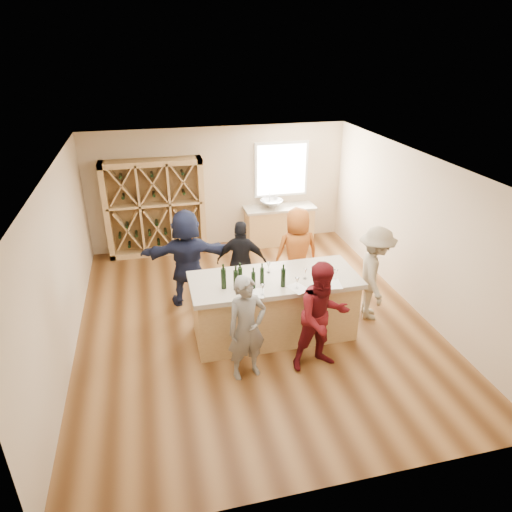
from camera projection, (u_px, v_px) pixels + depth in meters
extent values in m
cube|color=brown|center=(253.00, 321.00, 8.19)|extent=(6.00, 7.00, 0.10)
cube|color=white|center=(253.00, 162.00, 6.94)|extent=(6.00, 7.00, 0.10)
cube|color=#CCB493|center=(219.00, 187.00, 10.68)|extent=(6.00, 0.10, 2.80)
cube|color=#CCB493|center=(335.00, 394.00, 4.45)|extent=(6.00, 0.10, 2.80)
cube|color=#CCB493|center=(58.00, 267.00, 6.92)|extent=(0.10, 7.00, 2.80)
cube|color=#CCB493|center=(418.00, 232.00, 8.21)|extent=(0.10, 7.00, 2.80)
cube|color=white|center=(281.00, 169.00, 10.78)|extent=(1.30, 0.06, 1.30)
cube|color=white|center=(282.00, 170.00, 10.75)|extent=(1.18, 0.01, 1.18)
cube|color=tan|center=(155.00, 208.00, 10.25)|extent=(2.20, 0.45, 2.20)
cube|color=tan|center=(279.00, 226.00, 11.09)|extent=(1.60, 0.58, 0.86)
cube|color=#B0A590|center=(280.00, 208.00, 10.89)|extent=(1.70, 0.62, 0.06)
imported|color=silver|center=(272.00, 204.00, 10.79)|extent=(0.54, 0.54, 0.19)
cylinder|color=silver|center=(270.00, 199.00, 10.93)|extent=(0.02, 0.02, 0.30)
cube|color=tan|center=(274.00, 309.00, 7.55)|extent=(2.60, 1.00, 1.00)
cube|color=#B0A590|center=(275.00, 280.00, 7.32)|extent=(2.72, 1.12, 0.08)
cylinder|color=black|center=(224.00, 279.00, 6.93)|extent=(0.09, 0.09, 0.33)
cylinder|color=black|center=(236.00, 280.00, 6.89)|extent=(0.08, 0.08, 0.32)
cylinder|color=black|center=(240.00, 276.00, 7.03)|extent=(0.08, 0.08, 0.30)
cylinder|color=black|center=(253.00, 280.00, 6.94)|extent=(0.07, 0.07, 0.27)
cylinder|color=black|center=(262.00, 276.00, 7.07)|extent=(0.07, 0.07, 0.27)
cone|color=white|center=(263.00, 290.00, 6.77)|extent=(0.09, 0.09, 0.17)
cone|color=white|center=(297.00, 283.00, 6.95)|extent=(0.09, 0.09, 0.19)
cone|color=white|center=(327.00, 281.00, 7.03)|extent=(0.08, 0.08, 0.17)
cone|color=white|center=(305.00, 274.00, 7.24)|extent=(0.07, 0.07, 0.17)
cone|color=white|center=(336.00, 275.00, 7.20)|extent=(0.08, 0.08, 0.17)
cube|color=white|center=(256.00, 293.00, 6.86)|extent=(0.30, 0.36, 0.00)
cube|color=white|center=(298.00, 288.00, 6.99)|extent=(0.34, 0.40, 0.00)
cube|color=white|center=(333.00, 284.00, 7.11)|extent=(0.29, 0.36, 0.00)
imported|color=slate|center=(247.00, 328.00, 6.49)|extent=(0.67, 0.55, 1.63)
imported|color=#590F14|center=(322.00, 317.00, 6.65)|extent=(0.89, 0.54, 1.74)
imported|color=gray|center=(374.00, 274.00, 7.91)|extent=(0.85, 1.21, 1.71)
imported|color=black|center=(242.00, 262.00, 8.46)|extent=(1.04, 0.75, 1.59)
imported|color=#994C19|center=(297.00, 252.00, 8.65)|extent=(0.87, 0.57, 1.75)
imported|color=#191E38|center=(187.00, 258.00, 8.33)|extent=(1.76, 0.77, 1.84)
cylinder|color=black|center=(283.00, 278.00, 6.98)|extent=(0.07, 0.07, 0.30)
cone|color=white|center=(268.00, 268.00, 7.43)|extent=(0.07, 0.07, 0.18)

